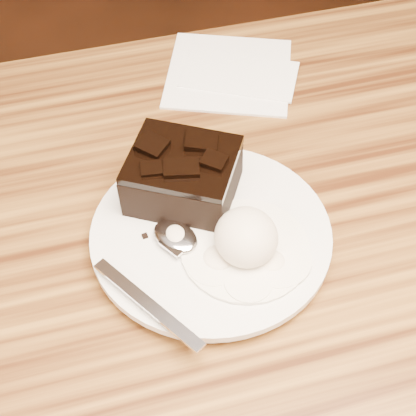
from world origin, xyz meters
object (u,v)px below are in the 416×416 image
object	(u,v)px
ice_cream_scoop	(246,237)
spoon	(176,237)
napkin	(229,72)
plate	(211,237)
brownie	(183,178)

from	to	relation	value
ice_cream_scoop	spoon	size ratio (longest dim) A/B	0.33
spoon	napkin	xyz separation A→B (m)	(0.12, 0.24, -0.02)
plate	napkin	bearing A→B (deg)	69.42
plate	ice_cream_scoop	distance (m)	0.05
plate	napkin	distance (m)	0.26
brownie	napkin	xyz separation A→B (m)	(0.10, 0.19, -0.04)
plate	ice_cream_scoop	xyz separation A→B (m)	(0.02, -0.03, 0.03)
brownie	spoon	distance (m)	0.06
napkin	brownie	bearing A→B (deg)	-118.69
plate	spoon	xyz separation A→B (m)	(-0.03, -0.00, 0.01)
ice_cream_scoop	napkin	distance (m)	0.28
plate	spoon	world-z (taller)	spoon
spoon	napkin	bearing A→B (deg)	31.13
brownie	spoon	size ratio (longest dim) A/B	0.53
plate	spoon	bearing A→B (deg)	-175.82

